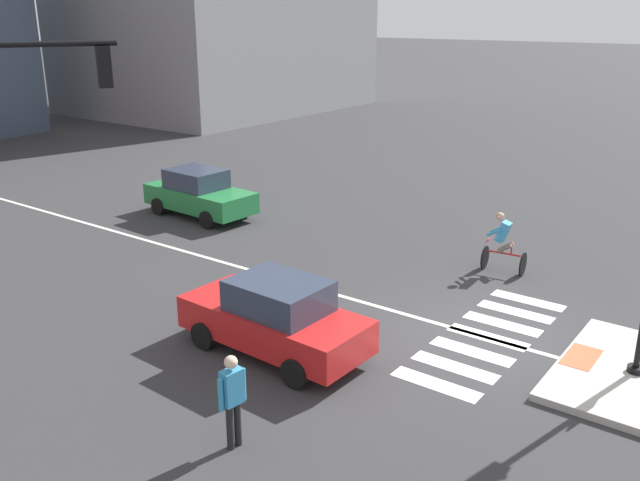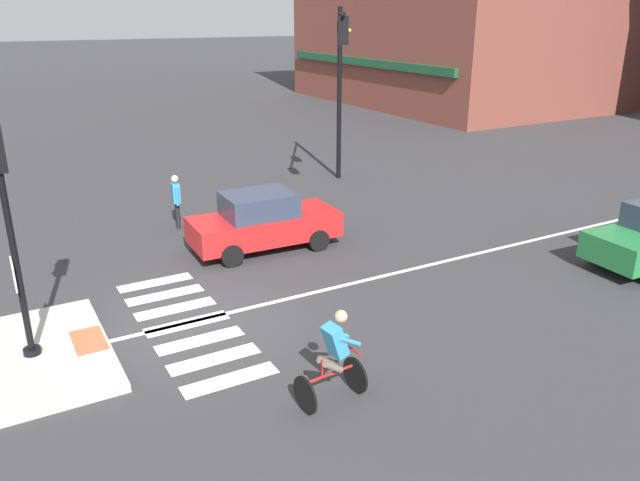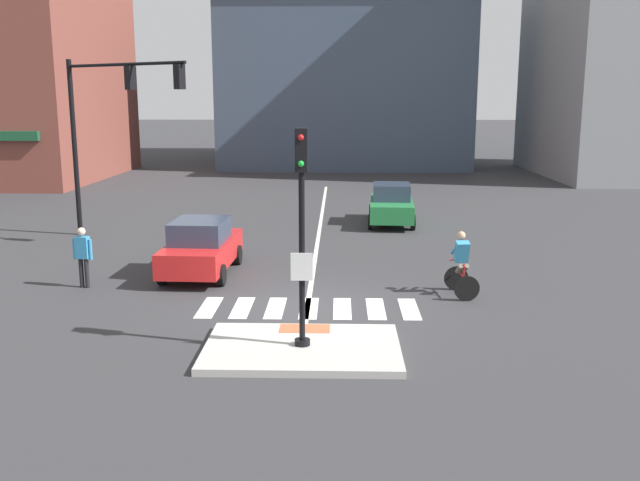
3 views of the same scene
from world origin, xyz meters
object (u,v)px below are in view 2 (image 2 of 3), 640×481
at_px(traffic_light_mast, 341,65).
at_px(cyclist, 334,356).
at_px(car_red_westbound_near, 263,221).
at_px(pedestrian_at_curb_left, 176,197).
at_px(signal_pole, 8,223).

xyz_separation_m(traffic_light_mast, cyclist, (11.48, -7.04, -3.66)).
xyz_separation_m(car_red_westbound_near, pedestrian_at_curb_left, (-2.93, -1.55, 0.17)).
bearing_deg(cyclist, traffic_light_mast, 148.48).
height_order(signal_pole, car_red_westbound_near, signal_pole).
bearing_deg(cyclist, pedestrian_at_curb_left, 177.48).
xyz_separation_m(signal_pole, car_red_westbound_near, (-3.29, 6.35, -1.98)).
xyz_separation_m(signal_pole, traffic_light_mast, (-7.53, 11.40, 1.74)).
distance_m(traffic_light_mast, car_red_westbound_near, 7.57).
bearing_deg(traffic_light_mast, pedestrian_at_curb_left, -78.74).
relative_size(signal_pole, cyclist, 2.61).
xyz_separation_m(signal_pole, cyclist, (3.95, 4.36, -1.92)).
bearing_deg(car_red_westbound_near, cyclist, -15.43).
bearing_deg(pedestrian_at_curb_left, car_red_westbound_near, 27.90).
bearing_deg(cyclist, signal_pole, -132.17).
height_order(signal_pole, traffic_light_mast, traffic_light_mast).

